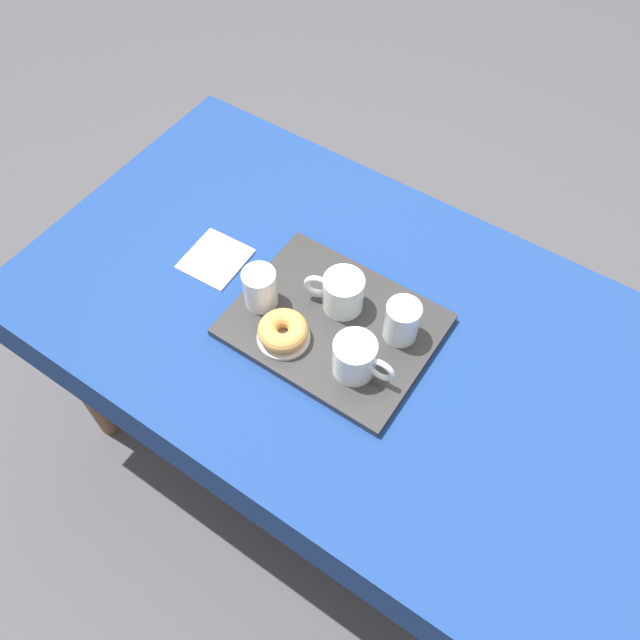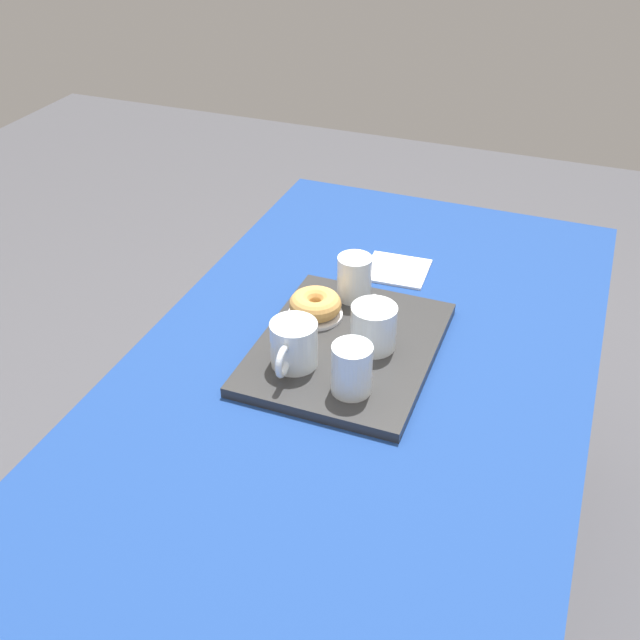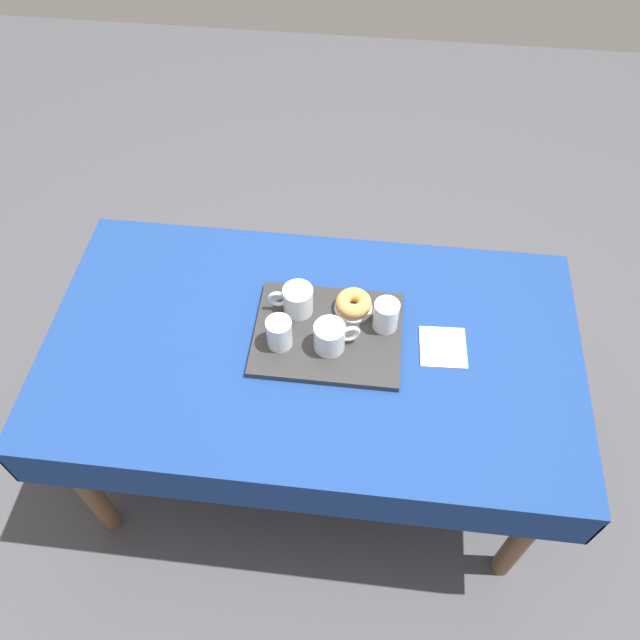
{
  "view_description": "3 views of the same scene",
  "coord_description": "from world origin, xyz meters",
  "px_view_note": "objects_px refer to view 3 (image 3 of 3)",
  "views": [
    {
      "loc": [
        0.35,
        -0.67,
        1.87
      ],
      "look_at": [
        -0.06,
        -0.07,
        0.78
      ],
      "focal_mm": 35.89,
      "sensor_mm": 36.0,
      "label": 1
    },
    {
      "loc": [
        1.06,
        0.34,
        1.6
      ],
      "look_at": [
        -0.04,
        -0.09,
        0.78
      ],
      "focal_mm": 42.31,
      "sensor_mm": 36.0,
      "label": 2
    },
    {
      "loc": [
        -0.14,
        1.02,
        2.19
      ],
      "look_at": [
        -0.02,
        -0.07,
        0.75
      ],
      "focal_mm": 35.39,
      "sensor_mm": 36.0,
      "label": 3
    }
  ],
  "objects_px": {
    "water_glass_near": "(386,316)",
    "serving_tray": "(328,334)",
    "sugar_donut_left": "(354,303)",
    "paper_napkin": "(443,347)",
    "water_glass_far": "(279,334)",
    "donut_plate_left": "(353,308)",
    "tea_mug_left": "(297,301)",
    "dining_table": "(312,362)",
    "tea_mug_right": "(330,337)"
  },
  "relations": [
    {
      "from": "water_glass_near",
      "to": "serving_tray",
      "type": "bearing_deg",
      "value": 14.5
    },
    {
      "from": "sugar_donut_left",
      "to": "paper_napkin",
      "type": "xyz_separation_m",
      "value": [
        -0.26,
        0.1,
        -0.05
      ]
    },
    {
      "from": "water_glass_far",
      "to": "donut_plate_left",
      "type": "bearing_deg",
      "value": -143.48
    },
    {
      "from": "serving_tray",
      "to": "sugar_donut_left",
      "type": "relative_size",
      "value": 3.98
    },
    {
      "from": "tea_mug_left",
      "to": "sugar_donut_left",
      "type": "height_order",
      "value": "tea_mug_left"
    },
    {
      "from": "serving_tray",
      "to": "water_glass_near",
      "type": "xyz_separation_m",
      "value": [
        -0.16,
        -0.04,
        0.05
      ]
    },
    {
      "from": "dining_table",
      "to": "paper_napkin",
      "type": "xyz_separation_m",
      "value": [
        -0.37,
        -0.03,
        0.1
      ]
    },
    {
      "from": "dining_table",
      "to": "water_glass_far",
      "type": "relative_size",
      "value": 16.14
    },
    {
      "from": "dining_table",
      "to": "water_glass_near",
      "type": "xyz_separation_m",
      "value": [
        -0.2,
        -0.07,
        0.16
      ]
    },
    {
      "from": "tea_mug_right",
      "to": "donut_plate_left",
      "type": "xyz_separation_m",
      "value": [
        -0.05,
        -0.14,
        -0.04
      ]
    },
    {
      "from": "dining_table",
      "to": "serving_tray",
      "type": "xyz_separation_m",
      "value": [
        -0.04,
        -0.03,
        0.1
      ]
    },
    {
      "from": "tea_mug_left",
      "to": "dining_table",
      "type": "bearing_deg",
      "value": 117.56
    },
    {
      "from": "tea_mug_right",
      "to": "donut_plate_left",
      "type": "bearing_deg",
      "value": -111.22
    },
    {
      "from": "water_glass_far",
      "to": "sugar_donut_left",
      "type": "bearing_deg",
      "value": -143.48
    },
    {
      "from": "dining_table",
      "to": "donut_plate_left",
      "type": "height_order",
      "value": "donut_plate_left"
    },
    {
      "from": "water_glass_near",
      "to": "sugar_donut_left",
      "type": "distance_m",
      "value": 0.11
    },
    {
      "from": "serving_tray",
      "to": "donut_plate_left",
      "type": "xyz_separation_m",
      "value": [
        -0.06,
        -0.09,
        0.01
      ]
    },
    {
      "from": "sugar_donut_left",
      "to": "tea_mug_right",
      "type": "bearing_deg",
      "value": 68.78
    },
    {
      "from": "sugar_donut_left",
      "to": "dining_table",
      "type": "bearing_deg",
      "value": 49.05
    },
    {
      "from": "paper_napkin",
      "to": "serving_tray",
      "type": "bearing_deg",
      "value": -0.71
    },
    {
      "from": "dining_table",
      "to": "water_glass_near",
      "type": "bearing_deg",
      "value": -159.91
    },
    {
      "from": "serving_tray",
      "to": "tea_mug_left",
      "type": "xyz_separation_m",
      "value": [
        0.1,
        -0.07,
        0.05
      ]
    },
    {
      "from": "dining_table",
      "to": "tea_mug_left",
      "type": "xyz_separation_m",
      "value": [
        0.05,
        -0.1,
        0.15
      ]
    },
    {
      "from": "dining_table",
      "to": "water_glass_far",
      "type": "height_order",
      "value": "water_glass_far"
    },
    {
      "from": "water_glass_far",
      "to": "paper_napkin",
      "type": "relative_size",
      "value": 0.69
    },
    {
      "from": "dining_table",
      "to": "tea_mug_left",
      "type": "distance_m",
      "value": 0.19
    },
    {
      "from": "water_glass_far",
      "to": "serving_tray",
      "type": "bearing_deg",
      "value": -157.8
    },
    {
      "from": "serving_tray",
      "to": "sugar_donut_left",
      "type": "xyz_separation_m",
      "value": [
        -0.06,
        -0.09,
        0.04
      ]
    },
    {
      "from": "dining_table",
      "to": "sugar_donut_left",
      "type": "distance_m",
      "value": 0.22
    },
    {
      "from": "tea_mug_left",
      "to": "sugar_donut_left",
      "type": "xyz_separation_m",
      "value": [
        -0.16,
        -0.02,
        -0.01
      ]
    },
    {
      "from": "water_glass_far",
      "to": "sugar_donut_left",
      "type": "distance_m",
      "value": 0.24
    },
    {
      "from": "donut_plate_left",
      "to": "paper_napkin",
      "type": "bearing_deg",
      "value": 160.12
    },
    {
      "from": "tea_mug_right",
      "to": "paper_napkin",
      "type": "relative_size",
      "value": 0.93
    },
    {
      "from": "tea_mug_right",
      "to": "paper_napkin",
      "type": "xyz_separation_m",
      "value": [
        -0.32,
        -0.04,
        -0.06
      ]
    },
    {
      "from": "dining_table",
      "to": "tea_mug_right",
      "type": "distance_m",
      "value": 0.16
    },
    {
      "from": "tea_mug_left",
      "to": "tea_mug_right",
      "type": "height_order",
      "value": "same"
    },
    {
      "from": "water_glass_near",
      "to": "donut_plate_left",
      "type": "bearing_deg",
      "value": -27.85
    },
    {
      "from": "tea_mug_left",
      "to": "tea_mug_right",
      "type": "relative_size",
      "value": 1.03
    },
    {
      "from": "water_glass_far",
      "to": "paper_napkin",
      "type": "xyz_separation_m",
      "value": [
        -0.46,
        -0.05,
        -0.06
      ]
    },
    {
      "from": "sugar_donut_left",
      "to": "paper_napkin",
      "type": "distance_m",
      "value": 0.28
    },
    {
      "from": "sugar_donut_left",
      "to": "donut_plate_left",
      "type": "bearing_deg",
      "value": 90.0
    },
    {
      "from": "serving_tray",
      "to": "water_glass_far",
      "type": "relative_size",
      "value": 4.42
    },
    {
      "from": "paper_napkin",
      "to": "sugar_donut_left",
      "type": "bearing_deg",
      "value": -19.88
    },
    {
      "from": "tea_mug_right",
      "to": "tea_mug_left",
      "type": "bearing_deg",
      "value": -47.72
    },
    {
      "from": "tea_mug_left",
      "to": "serving_tray",
      "type": "bearing_deg",
      "value": 143.8
    },
    {
      "from": "tea_mug_left",
      "to": "sugar_donut_left",
      "type": "distance_m",
      "value": 0.16
    },
    {
      "from": "tea_mug_left",
      "to": "donut_plate_left",
      "type": "height_order",
      "value": "tea_mug_left"
    },
    {
      "from": "paper_napkin",
      "to": "tea_mug_right",
      "type": "bearing_deg",
      "value": 7.81
    },
    {
      "from": "tea_mug_left",
      "to": "water_glass_far",
      "type": "distance_m",
      "value": 0.13
    },
    {
      "from": "paper_napkin",
      "to": "water_glass_far",
      "type": "bearing_deg",
      "value": 6.09
    }
  ]
}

